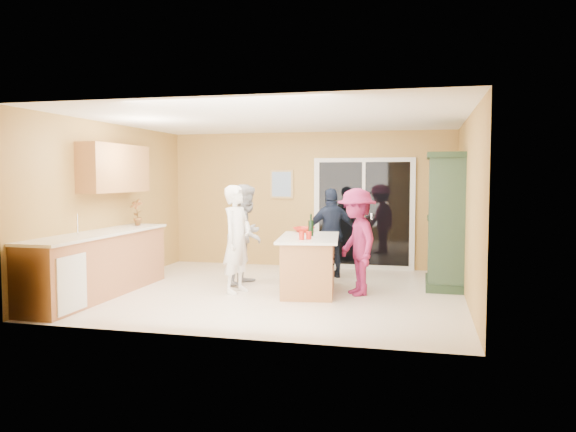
% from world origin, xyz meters
% --- Properties ---
extents(floor, '(5.50, 5.50, 0.00)m').
position_xyz_m(floor, '(0.00, 0.00, 0.00)').
color(floor, silver).
rests_on(floor, ground).
extents(ceiling, '(5.50, 5.00, 0.10)m').
position_xyz_m(ceiling, '(0.00, 0.00, 2.60)').
color(ceiling, white).
rests_on(ceiling, wall_back).
extents(wall_back, '(5.50, 0.10, 2.60)m').
position_xyz_m(wall_back, '(0.00, 2.50, 1.30)').
color(wall_back, '#DCAC5A').
rests_on(wall_back, ground).
extents(wall_front, '(5.50, 0.10, 2.60)m').
position_xyz_m(wall_front, '(0.00, -2.50, 1.30)').
color(wall_front, '#DCAC5A').
rests_on(wall_front, ground).
extents(wall_left, '(0.10, 5.00, 2.60)m').
position_xyz_m(wall_left, '(-2.75, 0.00, 1.30)').
color(wall_left, '#DCAC5A').
rests_on(wall_left, ground).
extents(wall_right, '(0.10, 5.00, 2.60)m').
position_xyz_m(wall_right, '(2.75, 0.00, 1.30)').
color(wall_right, '#DCAC5A').
rests_on(wall_right, ground).
extents(left_cabinet_run, '(0.65, 3.05, 1.24)m').
position_xyz_m(left_cabinet_run, '(-2.45, -1.05, 0.46)').
color(left_cabinet_run, '#A2633F').
rests_on(left_cabinet_run, floor).
extents(upper_cabinets, '(0.35, 1.60, 0.75)m').
position_xyz_m(upper_cabinets, '(-2.58, -0.20, 1.88)').
color(upper_cabinets, '#A2633F').
rests_on(upper_cabinets, wall_left).
extents(sliding_door, '(1.90, 0.07, 2.10)m').
position_xyz_m(sliding_door, '(1.05, 2.46, 1.05)').
color(sliding_door, silver).
rests_on(sliding_door, floor).
extents(framed_picture, '(0.46, 0.04, 0.56)m').
position_xyz_m(framed_picture, '(-0.55, 2.48, 1.60)').
color(framed_picture, tan).
rests_on(framed_picture, wall_back).
extents(kitchen_island, '(1.08, 1.71, 0.84)m').
position_xyz_m(kitchen_island, '(0.48, 0.11, 0.40)').
color(kitchen_island, '#A2633F').
rests_on(kitchen_island, floor).
extents(green_hutch, '(0.61, 1.15, 2.11)m').
position_xyz_m(green_hutch, '(2.49, 0.97, 1.03)').
color(green_hutch, '#223824').
rests_on(green_hutch, floor).
extents(woman_white, '(0.52, 0.66, 1.62)m').
position_xyz_m(woman_white, '(-0.57, -0.19, 0.81)').
color(woman_white, white).
rests_on(woman_white, floor).
extents(woman_grey, '(0.72, 0.86, 1.62)m').
position_xyz_m(woman_grey, '(-0.64, 0.51, 0.81)').
color(woman_grey, '#A4A4A6').
rests_on(woman_grey, floor).
extents(woman_navy, '(0.98, 0.74, 1.55)m').
position_xyz_m(woman_navy, '(0.62, 1.41, 0.77)').
color(woman_navy, '#1B263B').
rests_on(woman_navy, floor).
extents(woman_magenta, '(0.98, 1.17, 1.58)m').
position_xyz_m(woman_magenta, '(1.20, 0.08, 0.79)').
color(woman_magenta, '#871D4B').
rests_on(woman_magenta, floor).
extents(serving_bowl, '(0.41, 0.41, 0.08)m').
position_xyz_m(serving_bowl, '(0.26, 0.76, 0.88)').
color(serving_bowl, red).
rests_on(serving_bowl, kitchen_island).
extents(tulip_vase, '(0.25, 0.19, 0.45)m').
position_xyz_m(tulip_vase, '(-2.45, 0.25, 1.16)').
color(tulip_vase, '#AA1111').
rests_on(tulip_vase, left_cabinet_run).
extents(tumbler_near, '(0.10, 0.10, 0.11)m').
position_xyz_m(tumbler_near, '(0.54, -0.25, 0.90)').
color(tumbler_near, red).
rests_on(tumbler_near, kitchen_island).
extents(tumbler_far, '(0.09, 0.09, 0.11)m').
position_xyz_m(tumbler_far, '(0.46, -0.34, 0.90)').
color(tumbler_far, red).
rests_on(tumbler_far, kitchen_island).
extents(wine_bottle, '(0.08, 0.08, 0.35)m').
position_xyz_m(wine_bottle, '(0.51, 0.05, 0.98)').
color(wine_bottle, black).
rests_on(wine_bottle, kitchen_island).
extents(white_plate, '(0.29, 0.29, 0.02)m').
position_xyz_m(white_plate, '(0.45, 0.04, 0.85)').
color(white_plate, white).
rests_on(white_plate, kitchen_island).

